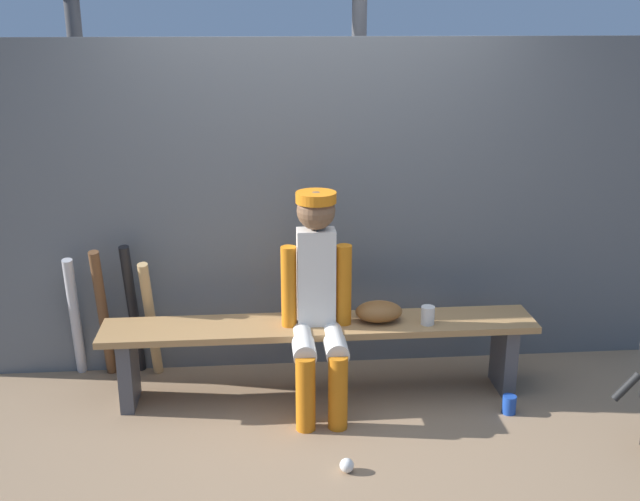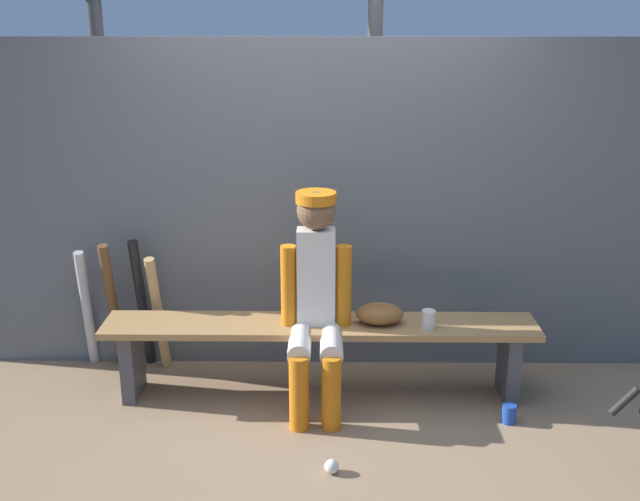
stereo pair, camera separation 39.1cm
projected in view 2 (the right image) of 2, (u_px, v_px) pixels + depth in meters
The scene contains 12 objects.
ground_plane at pixel (320, 395), 4.56m from camera, with size 30.00×30.00×0.00m, color #937556.
chainlink_fence at pixel (321, 210), 4.69m from camera, with size 4.52×0.03×2.10m, color #595E63.
dugout_bench at pixel (320, 339), 4.45m from camera, with size 2.57×0.36×0.48m.
player_seated at pixel (316, 296), 4.25m from camera, with size 0.41×0.55×1.27m.
baseball_glove at pixel (380, 314), 4.40m from camera, with size 0.28×0.20×0.12m, color brown.
bat_wood_tan at pixel (158, 314), 4.74m from camera, with size 0.06×0.06×0.81m, color tan.
bat_aluminum_black at pixel (142, 304), 4.80m from camera, with size 0.06×0.06×0.89m, color black.
bat_wood_dark at pixel (113, 307), 4.76m from camera, with size 0.06×0.06×0.89m, color brown.
bat_aluminum_silver at pixel (87, 308), 4.81m from camera, with size 0.06×0.06×0.82m, color #B7B7BC.
baseball at pixel (332, 466), 3.78m from camera, with size 0.07×0.07×0.07m, color white.
cup_on_ground at pixel (509, 414), 4.24m from camera, with size 0.08×0.08×0.11m, color #1E47AD.
cup_on_bench at pixel (428, 319), 4.33m from camera, with size 0.08×0.08×0.11m, color silver.
Camera 2 is at (0.05, -4.08, 2.24)m, focal length 41.95 mm.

